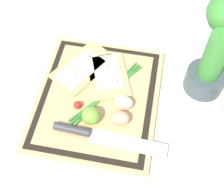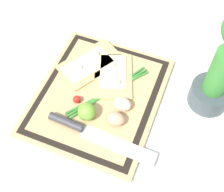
{
  "view_description": "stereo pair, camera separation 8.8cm",
  "coord_description": "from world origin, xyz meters",
  "px_view_note": "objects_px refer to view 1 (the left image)",
  "views": [
    {
      "loc": [
        0.46,
        0.13,
        0.78
      ],
      "look_at": [
        0.0,
        0.04,
        0.03
      ],
      "focal_mm": 50.0,
      "sensor_mm": 36.0,
      "label": 1
    },
    {
      "loc": [
        0.44,
        0.22,
        0.78
      ],
      "look_at": [
        0.0,
        0.04,
        0.03
      ],
      "focal_mm": 50.0,
      "sensor_mm": 36.0,
      "label": 2
    }
  ],
  "objects_px": {
    "knife": "(91,134)",
    "herb_pot": "(208,71)",
    "pizza_slice_far": "(108,75)",
    "egg_pink": "(124,102)",
    "sauce_jar": "(222,127)",
    "egg_brown": "(120,118)",
    "lime": "(91,115)",
    "cherry_tomato_red": "(78,105)",
    "herb_glass": "(221,22)",
    "pizza_slice_near": "(83,68)"
  },
  "relations": [
    {
      "from": "egg_pink",
      "to": "sauce_jar",
      "type": "xyz_separation_m",
      "value": [
        0.03,
        0.27,
        0.0
      ]
    },
    {
      "from": "herb_glass",
      "to": "lime",
      "type": "bearing_deg",
      "value": -44.17
    },
    {
      "from": "knife",
      "to": "egg_pink",
      "type": "xyz_separation_m",
      "value": [
        -0.11,
        0.07,
        0.01
      ]
    },
    {
      "from": "pizza_slice_near",
      "to": "knife",
      "type": "relative_size",
      "value": 0.72
    },
    {
      "from": "knife",
      "to": "herb_pot",
      "type": "bearing_deg",
      "value": 128.23
    },
    {
      "from": "cherry_tomato_red",
      "to": "herb_glass",
      "type": "relative_size",
      "value": 0.11
    },
    {
      "from": "egg_pink",
      "to": "cherry_tomato_red",
      "type": "xyz_separation_m",
      "value": [
        0.03,
        -0.13,
        -0.01
      ]
    },
    {
      "from": "herb_pot",
      "to": "herb_glass",
      "type": "xyz_separation_m",
      "value": [
        -0.15,
        0.02,
        0.05
      ]
    },
    {
      "from": "knife",
      "to": "sauce_jar",
      "type": "bearing_deg",
      "value": 103.03
    },
    {
      "from": "pizza_slice_far",
      "to": "knife",
      "type": "distance_m",
      "value": 0.2
    },
    {
      "from": "sauce_jar",
      "to": "herb_glass",
      "type": "relative_size",
      "value": 0.41
    },
    {
      "from": "knife",
      "to": "lime",
      "type": "height_order",
      "value": "lime"
    },
    {
      "from": "pizza_slice_far",
      "to": "sauce_jar",
      "type": "bearing_deg",
      "value": 69.84
    },
    {
      "from": "pizza_slice_far",
      "to": "lime",
      "type": "bearing_deg",
      "value": -6.62
    },
    {
      "from": "knife",
      "to": "lime",
      "type": "relative_size",
      "value": 6.13
    },
    {
      "from": "pizza_slice_far",
      "to": "egg_pink",
      "type": "relative_size",
      "value": 3.7
    },
    {
      "from": "cherry_tomato_red",
      "to": "sauce_jar",
      "type": "xyz_separation_m",
      "value": [
        0.0,
        0.4,
        0.01
      ]
    },
    {
      "from": "egg_brown",
      "to": "egg_pink",
      "type": "height_order",
      "value": "same"
    },
    {
      "from": "egg_brown",
      "to": "herb_glass",
      "type": "xyz_separation_m",
      "value": [
        -0.32,
        0.24,
        0.09
      ]
    },
    {
      "from": "sauce_jar",
      "to": "cherry_tomato_red",
      "type": "bearing_deg",
      "value": -90.03
    },
    {
      "from": "egg_pink",
      "to": "cherry_tomato_red",
      "type": "distance_m",
      "value": 0.13
    },
    {
      "from": "egg_pink",
      "to": "herb_glass",
      "type": "xyz_separation_m",
      "value": [
        -0.27,
        0.24,
        0.09
      ]
    },
    {
      "from": "pizza_slice_far",
      "to": "herb_glass",
      "type": "distance_m",
      "value": 0.37
    },
    {
      "from": "pizza_slice_near",
      "to": "knife",
      "type": "bearing_deg",
      "value": 19.14
    },
    {
      "from": "egg_pink",
      "to": "herb_pot",
      "type": "bearing_deg",
      "value": 119.08
    },
    {
      "from": "egg_brown",
      "to": "lime",
      "type": "bearing_deg",
      "value": -82.02
    },
    {
      "from": "egg_brown",
      "to": "sauce_jar",
      "type": "bearing_deg",
      "value": 94.56
    },
    {
      "from": "knife",
      "to": "herb_pot",
      "type": "relative_size",
      "value": 1.44
    },
    {
      "from": "cherry_tomato_red",
      "to": "herb_glass",
      "type": "xyz_separation_m",
      "value": [
        -0.3,
        0.37,
        0.1
      ]
    },
    {
      "from": "pizza_slice_far",
      "to": "pizza_slice_near",
      "type": "bearing_deg",
      "value": -99.67
    },
    {
      "from": "egg_brown",
      "to": "lime",
      "type": "relative_size",
      "value": 1.03
    },
    {
      "from": "cherry_tomato_red",
      "to": "egg_brown",
      "type": "bearing_deg",
      "value": 80.19
    },
    {
      "from": "knife",
      "to": "egg_brown",
      "type": "height_order",
      "value": "egg_brown"
    },
    {
      "from": "pizza_slice_far",
      "to": "herb_pot",
      "type": "relative_size",
      "value": 0.89
    },
    {
      "from": "sauce_jar",
      "to": "herb_glass",
      "type": "height_order",
      "value": "herb_glass"
    },
    {
      "from": "pizza_slice_far",
      "to": "sauce_jar",
      "type": "distance_m",
      "value": 0.35
    },
    {
      "from": "egg_pink",
      "to": "herb_glass",
      "type": "distance_m",
      "value": 0.37
    },
    {
      "from": "egg_pink",
      "to": "sauce_jar",
      "type": "height_order",
      "value": "sauce_jar"
    },
    {
      "from": "knife",
      "to": "egg_pink",
      "type": "height_order",
      "value": "egg_pink"
    },
    {
      "from": "pizza_slice_near",
      "to": "sauce_jar",
      "type": "distance_m",
      "value": 0.44
    },
    {
      "from": "lime",
      "to": "herb_glass",
      "type": "relative_size",
      "value": 0.24
    },
    {
      "from": "egg_brown",
      "to": "egg_pink",
      "type": "bearing_deg",
      "value": 179.08
    },
    {
      "from": "pizza_slice_far",
      "to": "egg_pink",
      "type": "distance_m",
      "value": 0.11
    },
    {
      "from": "pizza_slice_far",
      "to": "cherry_tomato_red",
      "type": "height_order",
      "value": "pizza_slice_far"
    },
    {
      "from": "pizza_slice_near",
      "to": "lime",
      "type": "relative_size",
      "value": 4.39
    },
    {
      "from": "egg_brown",
      "to": "sauce_jar",
      "type": "height_order",
      "value": "sauce_jar"
    },
    {
      "from": "herb_pot",
      "to": "cherry_tomato_red",
      "type": "bearing_deg",
      "value": -66.52
    },
    {
      "from": "pizza_slice_near",
      "to": "herb_glass",
      "type": "relative_size",
      "value": 1.04
    },
    {
      "from": "herb_glass",
      "to": "egg_brown",
      "type": "bearing_deg",
      "value": -37.11
    },
    {
      "from": "egg_brown",
      "to": "sauce_jar",
      "type": "xyz_separation_m",
      "value": [
        -0.02,
        0.27,
        0.0
      ]
    }
  ]
}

